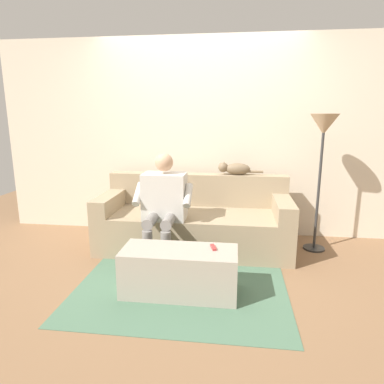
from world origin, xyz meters
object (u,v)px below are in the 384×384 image
Objects in this scene: person_solo_seated at (164,201)px; couch at (195,223)px; floor_lamp at (323,135)px; remote_red at (213,247)px; cat_on_backrest at (235,169)px; coffee_table at (180,271)px.

couch is at bearing -125.17° from person_solo_seated.
remote_red is at bearing 45.47° from floor_lamp.
cat_on_backrest reaches higher than remote_red.
coffee_table is 0.64× the size of floor_lamp.
floor_lamp is (-1.37, -1.18, 1.10)m from coffee_table.
coffee_table is (0.00, 1.08, -0.09)m from couch.
floor_lamp is (-1.37, -0.10, 1.01)m from couch.
cat_on_backrest is at bearing -136.43° from person_solo_seated.
cat_on_backrest is at bearing 157.42° from remote_red.
person_solo_seated is 0.86m from remote_red.
couch is at bearing -90.00° from coffee_table.
coffee_table is at bearing -92.36° from remote_red.
person_solo_seated reaches higher than coffee_table.
floor_lamp is (-1.09, -1.11, 0.89)m from remote_red.
person_solo_seated is at bearing 16.59° from floor_lamp.
cat_on_backrest reaches higher than coffee_table.
coffee_table is at bearing 40.55° from floor_lamp.
cat_on_backrest is 0.35× the size of floor_lamp.
remote_red is (0.16, 1.30, -0.48)m from cat_on_backrest.
floor_lamp reaches higher than remote_red.
floor_lamp is at bearing 168.25° from cat_on_backrest.
couch is 0.80m from cat_on_backrest.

